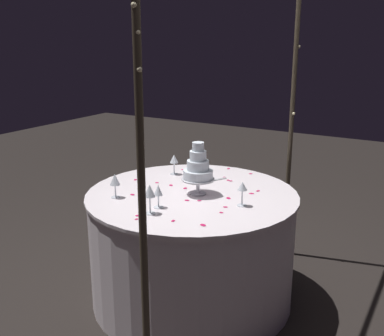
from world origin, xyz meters
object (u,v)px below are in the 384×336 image
at_px(decorative_arch, 240,100).
at_px(wine_glass_2, 115,180).
at_px(wine_glass_0, 174,160).
at_px(wine_glass_1, 158,191).
at_px(wine_glass_3, 242,188).
at_px(main_table, 192,246).
at_px(tiered_cake, 198,168).
at_px(wine_glass_4, 150,192).
at_px(cake_knife, 207,181).

relative_size(decorative_arch, wine_glass_2, 13.65).
distance_m(decorative_arch, wine_glass_0, 0.91).
relative_size(wine_glass_1, wine_glass_3, 0.95).
distance_m(main_table, wine_glass_3, 0.64).
bearing_deg(decorative_arch, tiered_cake, -90.46).
relative_size(main_table, wine_glass_2, 8.88).
distance_m(wine_glass_1, wine_glass_3, 0.51).
relative_size(wine_glass_1, wine_glass_2, 0.93).
relative_size(wine_glass_0, wine_glass_2, 0.97).
bearing_deg(wine_glass_4, wine_glass_0, -157.27).
bearing_deg(wine_glass_2, cake_knife, 149.44).
xyz_separation_m(decorative_arch, cake_knife, (-0.26, -0.36, -0.64)).
relative_size(wine_glass_0, wine_glass_4, 0.85).
distance_m(main_table, tiered_cake, 0.57).
distance_m(wine_glass_1, wine_glass_4, 0.11).
height_order(wine_glass_1, wine_glass_3, wine_glass_3).
bearing_deg(tiered_cake, decorative_arch, 89.54).
relative_size(tiered_cake, wine_glass_0, 2.29).
bearing_deg(wine_glass_3, decorative_arch, -131.62).
bearing_deg(tiered_cake, wine_glass_3, 81.03).
bearing_deg(cake_knife, tiered_cake, 16.25).
height_order(decorative_arch, wine_glass_2, decorative_arch).
bearing_deg(wine_glass_2, main_table, 131.22).
height_order(wine_glass_0, wine_glass_1, wine_glass_0).
distance_m(wine_glass_0, wine_glass_1, 0.71).
distance_m(tiered_cake, wine_glass_1, 0.36).
distance_m(wine_glass_3, cake_knife, 0.54).
xyz_separation_m(wine_glass_1, wine_glass_3, (-0.29, 0.43, 0.01)).
bearing_deg(wine_glass_3, wine_glass_2, -70.05).
bearing_deg(wine_glass_3, cake_knife, -126.74).
xyz_separation_m(wine_glass_0, wine_glass_4, (0.75, 0.31, 0.02)).
relative_size(wine_glass_0, cake_knife, 0.56).
bearing_deg(decorative_arch, wine_glass_0, -114.45).
height_order(wine_glass_0, wine_glass_4, wine_glass_4).
height_order(main_table, wine_glass_1, wine_glass_1).
bearing_deg(cake_knife, wine_glass_1, -0.65).
distance_m(tiered_cake, wine_glass_3, 0.35).
distance_m(wine_glass_2, cake_knife, 0.70).
relative_size(wine_glass_0, wine_glass_3, 0.99).
xyz_separation_m(wine_glass_0, cake_knife, (0.04, 0.31, -0.11)).
relative_size(decorative_arch, wine_glass_3, 13.94).
bearing_deg(tiered_cake, wine_glass_0, -128.26).
bearing_deg(wine_glass_4, wine_glass_1, -172.23).
distance_m(decorative_arch, cake_knife, 0.78).
bearing_deg(tiered_cake, wine_glass_4, -8.56).
distance_m(decorative_arch, wine_glass_4, 0.76).
relative_size(decorative_arch, main_table, 1.54).
height_order(decorative_arch, wine_glass_3, decorative_arch).
distance_m(wine_glass_2, wine_glass_4, 0.38).
distance_m(main_table, wine_glass_2, 0.72).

